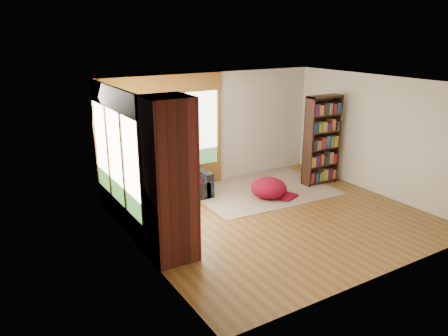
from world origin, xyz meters
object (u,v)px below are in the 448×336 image
pouf (269,187)px  dog_brindle (156,184)px  dog_tan (163,164)px  area_rug (261,189)px  bookshelf (322,140)px  sectional_sofa (149,195)px  brick_chimney (169,181)px

pouf → dog_brindle: bearing=178.5°
pouf → dog_tan: dog_tan is taller
area_rug → bookshelf: bookshelf is taller
sectional_sofa → brick_chimney: bearing=-102.7°
pouf → dog_brindle: dog_brindle is taller
bookshelf → pouf: (-1.62, -0.13, -0.82)m
brick_chimney → sectional_sofa: 2.32m
dog_brindle → area_rug: bearing=-102.2°
area_rug → brick_chimney: bearing=-149.7°
pouf → area_rug: bearing=74.0°
sectional_sofa → dog_brindle: 0.83m
area_rug → pouf: 0.55m
pouf → brick_chimney: bearing=-156.0°
area_rug → bookshelf: bearing=-13.3°
sectional_sofa → dog_brindle: size_ratio=2.41×
brick_chimney → area_rug: brick_chimney is taller
sectional_sofa → pouf: 2.59m
brick_chimney → dog_tan: size_ratio=2.24×
sectional_sofa → dog_brindle: (-0.11, -0.68, 0.46)m
brick_chimney → area_rug: 3.77m
pouf → dog_brindle: (-2.58, 0.07, 0.53)m
brick_chimney → bookshelf: bearing=17.5°
area_rug → dog_tan: bearing=165.7°
sectional_sofa → pouf: size_ratio=2.77×
area_rug → dog_brindle: (-2.72, -0.42, 0.75)m
dog_tan → pouf: bearing=-65.8°
dog_brindle → brick_chimney: bearing=145.3°
brick_chimney → pouf: (2.92, 1.30, -1.07)m
area_rug → dog_brindle: 2.86m
sectional_sofa → bookshelf: size_ratio=1.05×
sectional_sofa → dog_tan: (0.45, 0.29, 0.52)m
area_rug → pouf: pouf is taller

